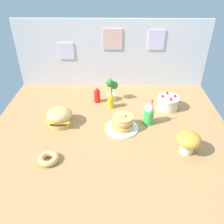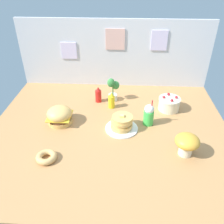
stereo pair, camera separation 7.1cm
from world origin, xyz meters
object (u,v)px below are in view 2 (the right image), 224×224
object	(u,v)px
layer_cake	(169,104)
donut_pink_glaze	(46,157)
pancake_stack	(122,124)
ketchup_bottle	(98,95)
cream_soda_cup	(149,115)
potted_plant	(113,88)
mushroom_stool	(187,143)
mustard_bottle	(111,101)
burger	(60,115)

from	to	relation	value
layer_cake	donut_pink_glaze	size ratio (longest dim) A/B	1.34
pancake_stack	ketchup_bottle	distance (m)	0.57
cream_soda_cup	donut_pink_glaze	size ratio (longest dim) A/B	1.61
cream_soda_cup	potted_plant	size ratio (longest dim) A/B	0.98
pancake_stack	ketchup_bottle	size ratio (longest dim) A/B	1.70
ketchup_bottle	mushroom_stool	size ratio (longest dim) A/B	0.91
pancake_stack	mustard_bottle	bearing A→B (deg)	107.39
potted_plant	mustard_bottle	bearing A→B (deg)	-92.09
burger	cream_soda_cup	bearing A→B (deg)	1.67
pancake_stack	potted_plant	distance (m)	0.56
burger	cream_soda_cup	world-z (taller)	cream_soda_cup
layer_cake	mustard_bottle	distance (m)	0.61
cream_soda_cup	donut_pink_glaze	bearing A→B (deg)	-147.70
ketchup_bottle	mustard_bottle	xyz separation A→B (m)	(0.15, -0.12, 0.00)
burger	ketchup_bottle	distance (m)	0.54
mustard_bottle	mushroom_stool	world-z (taller)	mushroom_stool
ketchup_bottle	potted_plant	bearing A→B (deg)	13.84
mustard_bottle	cream_soda_cup	size ratio (longest dim) A/B	0.67
pancake_stack	donut_pink_glaze	bearing A→B (deg)	-143.49
mustard_bottle	pancake_stack	bearing A→B (deg)	-72.61
ketchup_bottle	cream_soda_cup	bearing A→B (deg)	-37.38
mustard_bottle	donut_pink_glaze	bearing A→B (deg)	-119.96
donut_pink_glaze	potted_plant	world-z (taller)	potted_plant
layer_cake	ketchup_bottle	xyz separation A→B (m)	(-0.76, 0.13, 0.01)
pancake_stack	mushroom_stool	size ratio (longest dim) A/B	1.55
ketchup_bottle	mushroom_stool	distance (m)	1.14
mustard_bottle	cream_soda_cup	xyz separation A→B (m)	(0.37, -0.28, 0.02)
burger	cream_soda_cup	distance (m)	0.86
potted_plant	pancake_stack	bearing A→B (deg)	-78.04
layer_cake	mushroom_stool	world-z (taller)	mushroom_stool
ketchup_bottle	layer_cake	bearing A→B (deg)	-9.39
pancake_stack	mushroom_stool	xyz separation A→B (m)	(0.53, -0.31, 0.06)
cream_soda_cup	burger	bearing A→B (deg)	-178.33
burger	pancake_stack	bearing A→B (deg)	-6.80
burger	mustard_bottle	bearing A→B (deg)	32.65
mustard_bottle	cream_soda_cup	distance (m)	0.47
pancake_stack	potted_plant	world-z (taller)	potted_plant
cream_soda_cup	mushroom_stool	distance (m)	0.49
ketchup_bottle	donut_pink_glaze	xyz separation A→B (m)	(-0.32, -0.94, -0.06)
pancake_stack	cream_soda_cup	xyz separation A→B (m)	(0.25, 0.10, 0.04)
burger	mushroom_stool	world-z (taller)	mushroom_stool
mustard_bottle	mushroom_stool	size ratio (longest dim) A/B	0.91
ketchup_bottle	potted_plant	size ratio (longest dim) A/B	0.66
burger	potted_plant	world-z (taller)	potted_plant
layer_cake	donut_pink_glaze	world-z (taller)	layer_cake
burger	mushroom_stool	size ratio (longest dim) A/B	1.21
burger	donut_pink_glaze	xyz separation A→B (m)	(0.01, -0.51, -0.06)
burger	layer_cake	bearing A→B (deg)	15.36
pancake_stack	potted_plant	bearing A→B (deg)	101.96
cream_soda_cup	donut_pink_glaze	world-z (taller)	cream_soda_cup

